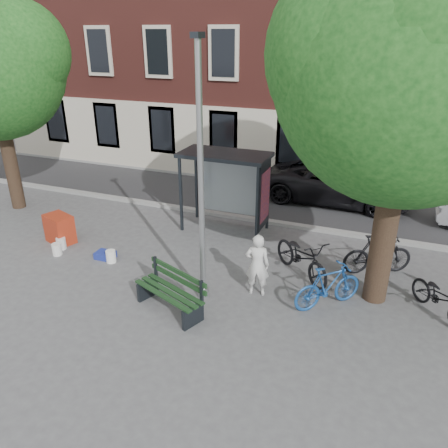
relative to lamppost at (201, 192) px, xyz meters
name	(u,v)px	position (x,y,z in m)	size (l,w,h in m)	color
ground	(203,296)	(0.00, 0.00, -2.78)	(90.00, 90.00, 0.00)	#4C4C4F
road	(277,203)	(0.00, 7.00, -2.78)	(40.00, 4.00, 0.01)	#28282B
curb_near	(262,221)	(0.00, 5.00, -2.72)	(40.00, 0.25, 0.12)	gray
curb_far	(289,186)	(0.00, 9.00, -2.72)	(40.00, 0.25, 0.12)	gray
building_row	(321,9)	(0.00, 13.00, 4.22)	(30.00, 8.00, 14.00)	brown
lamppost	(201,192)	(0.00, 0.00, 0.00)	(0.28, 0.35, 6.11)	#9EA0A3
tree_right	(414,59)	(4.01, 1.38, 2.83)	(5.76, 5.60, 8.20)	black
bus_shelter	(237,175)	(-0.61, 4.11, -0.87)	(2.85, 1.45, 2.62)	#1E2328
painter	(257,265)	(1.20, 0.62, -1.96)	(0.60, 0.39, 1.65)	silver
bench	(171,293)	(-0.48, -0.80, -2.33)	(2.00, 1.26, 0.99)	#1E2328
bike_a	(302,257)	(2.05, 1.91, -2.20)	(0.77, 2.22, 1.17)	black
bike_b	(328,286)	(2.95, 0.71, -2.23)	(0.52, 1.85, 1.11)	#1A4A90
bike_c	(441,298)	(5.44, 1.29, -2.30)	(0.64, 1.82, 0.96)	black
bike_d	(378,254)	(3.94, 2.82, -2.21)	(0.54, 1.92, 1.15)	black
car_dark	(339,183)	(2.13, 8.03, -2.01)	(2.57, 5.58, 1.55)	black
red_stand	(60,229)	(-5.45, 1.18, -2.33)	(0.90, 0.60, 0.90)	#9D2A14
blue_crate	(105,255)	(-3.50, 0.78, -2.68)	(0.55, 0.40, 0.20)	navy
bucket_a	(111,256)	(-3.20, 0.65, -2.60)	(0.28, 0.28, 0.36)	white
bucket_b	(61,244)	(-5.11, 0.79, -2.60)	(0.28, 0.28, 0.36)	silver
bucket_c	(57,249)	(-4.96, 0.43, -2.60)	(0.28, 0.28, 0.36)	white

